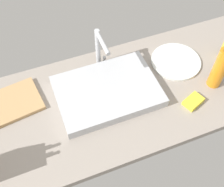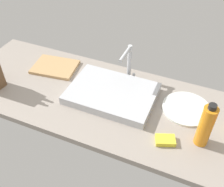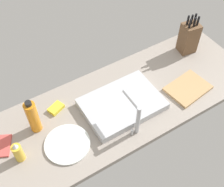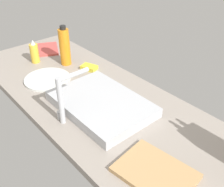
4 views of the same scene
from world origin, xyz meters
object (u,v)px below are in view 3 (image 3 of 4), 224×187
at_px(dinner_plate, 67,144).
at_px(faucet, 136,115).
at_px(soap_bottle, 18,152).
at_px(dish_sponge, 56,108).
at_px(knife_block, 189,37).
at_px(water_bottle, 33,117).
at_px(sink_basin, 122,104).
at_px(cutting_board, 188,88).

bearing_deg(dinner_plate, faucet, 163.75).
bearing_deg(soap_bottle, dish_sponge, -146.49).
bearing_deg(faucet, knife_block, -152.46).
height_order(knife_block, dinner_plate, knife_block).
height_order(knife_block, dish_sponge, knife_block).
bearing_deg(water_bottle, knife_block, -176.98).
relative_size(knife_block, dinner_plate, 1.13).
bearing_deg(sink_basin, dish_sponge, -28.27).
height_order(faucet, dinner_plate, faucet).
relative_size(knife_block, water_bottle, 1.19).
bearing_deg(knife_block, water_bottle, 11.64).
xyz_separation_m(soap_bottle, water_bottle, (-0.14, -0.13, 0.05)).
bearing_deg(water_bottle, sink_basin, 166.05).
relative_size(cutting_board, dish_sponge, 2.92).
bearing_deg(knife_block, soap_bottle, 17.01).
height_order(water_bottle, dinner_plate, water_bottle).
bearing_deg(knife_block, faucet, 36.15).
height_order(sink_basin, cutting_board, sink_basin).
bearing_deg(faucet, sink_basin, -98.18).
relative_size(soap_bottle, water_bottle, 0.60).
bearing_deg(soap_bottle, knife_block, -171.60).
xyz_separation_m(knife_block, soap_bottle, (1.30, 0.19, -0.05)).
bearing_deg(cutting_board, dinner_plate, -2.76).
relative_size(water_bottle, dish_sponge, 2.68).
relative_size(cutting_board, dinner_plate, 1.04).
bearing_deg(faucet, soap_bottle, -14.92).
distance_m(knife_block, water_bottle, 1.16).
height_order(knife_block, water_bottle, knife_block).
bearing_deg(knife_block, sink_basin, 24.27).
bearing_deg(water_bottle, dinner_plate, 118.38).
bearing_deg(soap_bottle, cutting_board, 174.88).
distance_m(cutting_board, dish_sponge, 0.83).
distance_m(cutting_board, soap_bottle, 1.08).
xyz_separation_m(soap_bottle, dinner_plate, (-0.25, 0.06, -0.06)).
relative_size(knife_block, soap_bottle, 1.99).
height_order(soap_bottle, dinner_plate, soap_bottle).
bearing_deg(cutting_board, soap_bottle, -5.12).
height_order(sink_basin, faucet, faucet).
height_order(knife_block, cutting_board, knife_block).
xyz_separation_m(sink_basin, water_bottle, (0.50, -0.12, 0.09)).
bearing_deg(soap_bottle, dinner_plate, 167.13).
relative_size(faucet, soap_bottle, 1.54).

